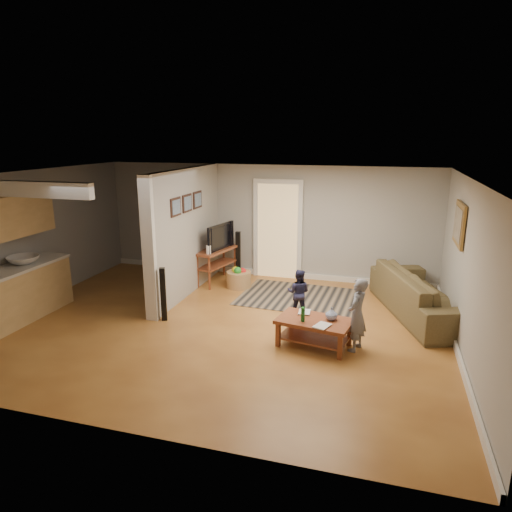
# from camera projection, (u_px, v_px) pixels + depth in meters

# --- Properties ---
(ground) EXTENTS (7.50, 7.50, 0.00)m
(ground) POSITION_uv_depth(u_px,v_px,m) (220.00, 325.00, 7.73)
(ground) COLOR brown
(ground) RESTS_ON ground
(room_shell) EXTENTS (7.54, 6.02, 2.52)m
(room_shell) POSITION_uv_depth(u_px,v_px,m) (170.00, 232.00, 8.04)
(room_shell) COLOR #A7A5A0
(room_shell) RESTS_ON ground
(area_rug) EXTENTS (2.38, 1.79, 0.01)m
(area_rug) POSITION_uv_depth(u_px,v_px,m) (299.00, 297.00, 9.05)
(area_rug) COLOR black
(area_rug) RESTS_ON ground
(sofa) EXTENTS (1.89, 2.86, 0.78)m
(sofa) POSITION_uv_depth(u_px,v_px,m) (420.00, 314.00, 8.18)
(sofa) COLOR #4D3D26
(sofa) RESTS_ON ground
(coffee_table) EXTENTS (1.19, 0.82, 0.65)m
(coffee_table) POSITION_uv_depth(u_px,v_px,m) (315.00, 325.00, 6.88)
(coffee_table) COLOR brown
(coffee_table) RESTS_ON ground
(tv_console) EXTENTS (0.69, 1.26, 1.02)m
(tv_console) POSITION_uv_depth(u_px,v_px,m) (217.00, 252.00, 9.82)
(tv_console) COLOR brown
(tv_console) RESTS_ON ground
(speaker_left) EXTENTS (0.12, 0.12, 0.94)m
(speaker_left) POSITION_uv_depth(u_px,v_px,m) (163.00, 294.00, 7.82)
(speaker_left) COLOR black
(speaker_left) RESTS_ON ground
(speaker_right) EXTENTS (0.12, 0.12, 1.04)m
(speaker_right) POSITION_uv_depth(u_px,v_px,m) (238.00, 254.00, 10.25)
(speaker_right) COLOR black
(speaker_right) RESTS_ON ground
(toy_basket) EXTENTS (0.52, 0.52, 0.46)m
(toy_basket) POSITION_uv_depth(u_px,v_px,m) (239.00, 278.00, 9.61)
(toy_basket) COLOR olive
(toy_basket) RESTS_ON ground
(child) EXTENTS (0.37, 0.47, 1.12)m
(child) POSITION_uv_depth(u_px,v_px,m) (355.00, 349.00, 6.84)
(child) COLOR slate
(child) RESTS_ON ground
(toddler) EXTENTS (0.42, 0.33, 0.85)m
(toddler) POSITION_uv_depth(u_px,v_px,m) (298.00, 315.00, 8.15)
(toddler) COLOR #1F2040
(toddler) RESTS_ON ground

